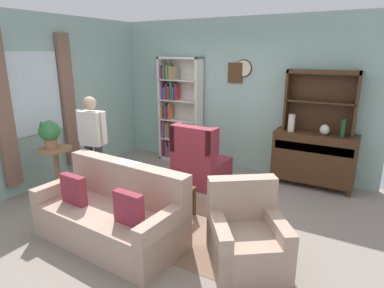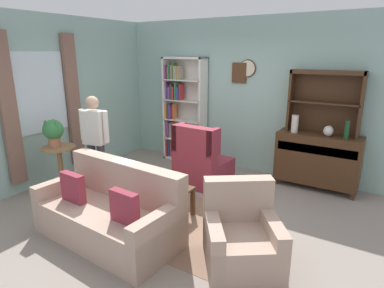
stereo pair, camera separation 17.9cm
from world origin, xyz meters
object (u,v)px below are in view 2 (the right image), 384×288
at_px(armchair_floral, 241,239).
at_px(potted_plant_large, 53,131).
at_px(coffee_table, 161,191).
at_px(book_stack, 162,187).
at_px(plant_stand, 60,164).
at_px(couch_floral, 110,213).
at_px(sideboard, 317,159).
at_px(wingback_chair, 201,163).
at_px(bottle_wine, 347,130).
at_px(vase_round, 328,131).
at_px(sideboard_hutch, 326,94).
at_px(potted_plant_small, 71,188).
at_px(bookshelf, 181,108).
at_px(vase_tall, 295,124).
at_px(person_reading, 95,138).

bearing_deg(armchair_floral, potted_plant_large, 176.72).
relative_size(coffee_table, book_stack, 4.27).
height_order(plant_stand, coffee_table, plant_stand).
xyz_separation_m(couch_floral, plant_stand, (-1.69, 0.57, 0.15)).
distance_m(sideboard, potted_plant_large, 4.25).
xyz_separation_m(sideboard, potted_plant_large, (-3.51, -2.35, 0.50)).
relative_size(wingback_chair, potted_plant_large, 2.41).
height_order(sideboard, coffee_table, sideboard).
height_order(bottle_wine, book_stack, bottle_wine).
bearing_deg(wingback_chair, bottle_wine, 21.01).
xyz_separation_m(plant_stand, potted_plant_large, (-0.04, -0.03, 0.55)).
relative_size(bottle_wine, potted_plant_large, 0.65).
bearing_deg(armchair_floral, vase_round, 81.86).
bearing_deg(sideboard_hutch, armchair_floral, -94.82).
bearing_deg(plant_stand, couch_floral, -18.75).
height_order(potted_plant_large, potted_plant_small, potted_plant_large).
bearing_deg(sideboard, bookshelf, 178.25).
bearing_deg(bookshelf, vase_tall, -4.01).
bearing_deg(plant_stand, coffee_table, 6.08).
bearing_deg(bottle_wine, plant_stand, -150.09).
height_order(armchair_floral, plant_stand, armchair_floral).
bearing_deg(book_stack, couch_floral, -109.99).
xyz_separation_m(bookshelf, potted_plant_small, (-0.39, -2.50, -0.93)).
distance_m(vase_round, plant_stand, 4.28).
bearing_deg(vase_tall, sideboard_hutch, 25.89).
xyz_separation_m(bookshelf, couch_floral, (0.95, -2.97, -0.77)).
xyz_separation_m(person_reading, book_stack, (1.39, -0.14, -0.44)).
bearing_deg(book_stack, sideboard_hutch, 56.38).
bearing_deg(wingback_chair, vase_tall, 31.89).
bearing_deg(sideboard, sideboard_hutch, 90.00).
xyz_separation_m(armchair_floral, wingback_chair, (-1.46, 1.65, 0.09)).
bearing_deg(couch_floral, coffee_table, 76.55).
xyz_separation_m(plant_stand, book_stack, (1.95, 0.13, 0.01)).
bearing_deg(vase_tall, sideboard, 11.63).
height_order(bookshelf, wingback_chair, bookshelf).
height_order(sideboard_hutch, potted_plant_large, sideboard_hutch).
xyz_separation_m(bookshelf, sideboard_hutch, (2.73, 0.03, 0.48)).
xyz_separation_m(vase_round, potted_plant_small, (-3.25, -2.35, -0.85)).
xyz_separation_m(couch_floral, person_reading, (-1.13, 0.84, 0.59)).
relative_size(vase_round, wingback_chair, 0.16).
relative_size(vase_tall, vase_round, 1.68).
bearing_deg(potted_plant_small, potted_plant_large, 169.96).
bearing_deg(armchair_floral, vase_tall, 93.90).
xyz_separation_m(vase_round, bottle_wine, (0.26, -0.02, 0.06)).
bearing_deg(vase_round, potted_plant_small, -144.15).
distance_m(sideboard, sideboard_hutch, 1.06).
bearing_deg(sideboard, vase_tall, -168.37).
bearing_deg(bookshelf, bottle_wine, -3.17).
relative_size(potted_plant_large, person_reading, 0.28).
bearing_deg(potted_plant_large, wingback_chair, 38.60).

